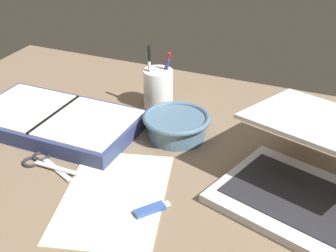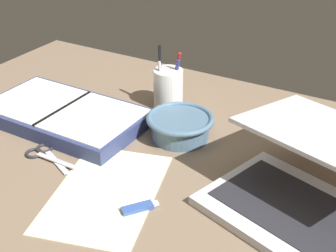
# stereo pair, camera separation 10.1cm
# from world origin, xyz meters

# --- Properties ---
(desk_top) EXTENTS (1.40, 1.00, 0.02)m
(desk_top) POSITION_xyz_m (0.00, 0.00, 0.01)
(desk_top) COLOR #75604C
(desk_top) RESTS_ON ground
(laptop) EXTENTS (0.40, 0.41, 0.15)m
(laptop) POSITION_xyz_m (0.34, 0.02, 0.07)
(laptop) COLOR silver
(laptop) RESTS_ON desk_top
(bowl) EXTENTS (0.16, 0.16, 0.06)m
(bowl) POSITION_xyz_m (0.02, 0.13, 0.05)
(bowl) COLOR slate
(bowl) RESTS_ON desk_top
(pen_cup) EXTENTS (0.08, 0.08, 0.17)m
(pen_cup) POSITION_xyz_m (-0.09, 0.25, 0.07)
(pen_cup) COLOR white
(pen_cup) RESTS_ON desk_top
(planner) EXTENTS (0.41, 0.23, 0.04)m
(planner) POSITION_xyz_m (-0.27, 0.05, 0.04)
(planner) COLOR navy
(planner) RESTS_ON desk_top
(scissors) EXTENTS (0.14, 0.08, 0.01)m
(scissors) POSITION_xyz_m (-0.21, -0.09, 0.02)
(scissors) COLOR #B7B7BC
(scissors) RESTS_ON desk_top
(paper_sheet_front) EXTENTS (0.27, 0.34, 0.00)m
(paper_sheet_front) POSITION_xyz_m (-0.01, -0.13, 0.02)
(paper_sheet_front) COLOR #F4EFB2
(paper_sheet_front) RESTS_ON desk_top
(usb_drive) EXTENTS (0.06, 0.07, 0.01)m
(usb_drive) POSITION_xyz_m (0.08, -0.14, 0.02)
(usb_drive) COLOR #33519E
(usb_drive) RESTS_ON desk_top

